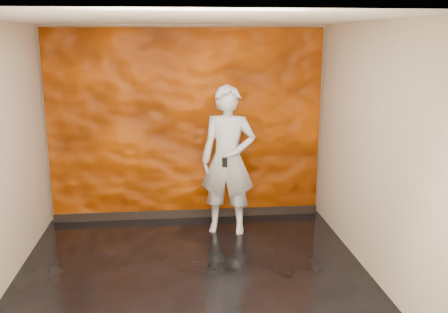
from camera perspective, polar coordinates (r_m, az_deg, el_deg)
room at (r=5.28m, az=-3.73°, el=0.03°), size 4.02×4.02×2.81m
feature_wall at (r=7.20m, az=-4.32°, el=3.50°), size 3.90×0.06×2.75m
baseboard at (r=7.50m, az=-4.13°, el=-6.53°), size 3.90×0.04×0.12m
man at (r=6.71m, az=0.46°, el=-0.45°), size 0.83×0.64×2.01m
phone at (r=6.43m, az=0.09°, el=-0.70°), size 0.07×0.03×0.13m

